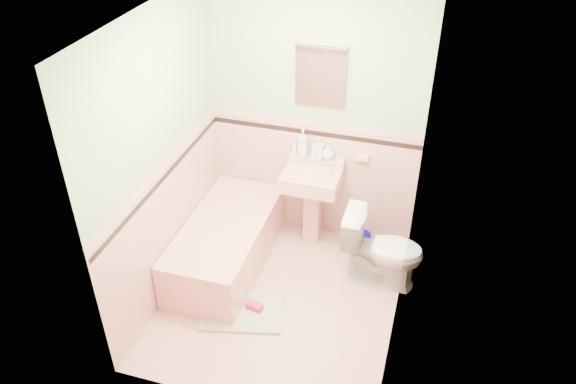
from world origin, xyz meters
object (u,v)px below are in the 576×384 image
(bucket, at_px, (359,244))
(shoe, at_px, (254,306))
(sink, at_px, (311,209))
(soap_bottle_left, at_px, (303,143))
(toilet, at_px, (383,249))
(soap_bottle_mid, at_px, (318,148))
(bathtub, at_px, (226,245))
(soap_bottle_right, at_px, (328,152))
(medicine_cabinet, at_px, (320,75))

(bucket, bearing_deg, shoe, -124.97)
(sink, distance_m, soap_bottle_left, 0.65)
(toilet, bearing_deg, shoe, 125.74)
(soap_bottle_mid, bearing_deg, sink, -93.47)
(bathtub, distance_m, soap_bottle_right, 1.29)
(soap_bottle_left, relative_size, shoe, 1.88)
(bathtub, distance_m, soap_bottle_mid, 1.25)
(medicine_cabinet, relative_size, bucket, 2.58)
(bathtub, distance_m, medicine_cabinet, 1.78)
(medicine_cabinet, bearing_deg, toilet, -36.39)
(soap_bottle_mid, bearing_deg, toilet, -35.28)
(soap_bottle_right, distance_m, bucket, 0.96)
(soap_bottle_left, distance_m, shoe, 1.57)
(bathtub, relative_size, soap_bottle_mid, 7.24)
(bathtub, bearing_deg, sink, 37.93)
(sink, xyz_separation_m, toilet, (0.75, -0.34, -0.05))
(sink, xyz_separation_m, soap_bottle_left, (-0.14, 0.18, 0.61))
(sink, height_order, soap_bottle_left, soap_bottle_left)
(soap_bottle_mid, bearing_deg, soap_bottle_left, 180.00)
(soap_bottle_right, bearing_deg, soap_bottle_left, 180.00)
(soap_bottle_right, bearing_deg, toilet, -39.01)
(bathtub, xyz_separation_m, soap_bottle_right, (0.78, 0.71, 0.74))
(bathtub, relative_size, toilet, 2.05)
(sink, xyz_separation_m, soap_bottle_mid, (0.01, 0.18, 0.58))
(medicine_cabinet, bearing_deg, soap_bottle_mid, -70.01)
(shoe, bearing_deg, bathtub, 141.95)
(medicine_cabinet, height_order, soap_bottle_right, medicine_cabinet)
(sink, distance_m, bucket, 0.58)
(shoe, bearing_deg, medicine_cabinet, 90.54)
(medicine_cabinet, distance_m, bucket, 1.68)
(bathtub, xyz_separation_m, shoe, (0.46, -0.52, -0.17))
(soap_bottle_mid, relative_size, toilet, 0.28)
(sink, height_order, shoe, sink)
(bucket, relative_size, shoe, 1.49)
(soap_bottle_mid, bearing_deg, bathtub, -134.22)
(soap_bottle_left, bearing_deg, bathtub, -127.23)
(toilet, bearing_deg, sink, 65.33)
(soap_bottle_right, xyz_separation_m, shoe, (-0.33, -1.23, -0.91))
(bathtub, relative_size, bucket, 6.98)
(soap_bottle_right, bearing_deg, soap_bottle_mid, 180.00)
(sink, bearing_deg, soap_bottle_right, 59.81)
(bathtub, height_order, medicine_cabinet, medicine_cabinet)
(bucket, bearing_deg, soap_bottle_mid, 157.65)
(bucket, bearing_deg, soap_bottle_left, 162.60)
(soap_bottle_left, height_order, toilet, soap_bottle_left)
(medicine_cabinet, distance_m, toilet, 1.63)
(sink, xyz_separation_m, medicine_cabinet, (0.00, 0.21, 1.28))
(bathtub, relative_size, medicine_cabinet, 2.70)
(shoe, bearing_deg, soap_bottle_mid, 89.81)
(bucket, bearing_deg, soap_bottle_right, 152.99)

